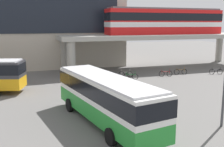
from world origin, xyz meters
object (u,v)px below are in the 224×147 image
object	(u,v)px
train	(165,21)
bicycle_green	(131,76)
bicycle_silver	(126,74)
bicycle_red	(166,74)
pedestrian_near_building	(101,76)
bicycle_brown	(181,72)
station_building	(16,3)
bicycle_black	(216,72)
bus_main	(105,95)

from	to	relation	value
train	bicycle_green	distance (m)	12.47
bicycle_silver	bicycle_red	xyz separation A→B (m)	(4.94, -1.37, 0.00)
bicycle_red	pedestrian_near_building	bearing A→B (deg)	-171.94
bicycle_brown	pedestrian_near_building	xyz separation A→B (m)	(-11.55, -1.86, 0.45)
station_building	pedestrian_near_building	size ratio (longest dim) A/B	18.50
train	bicycle_black	distance (m)	10.50
bus_main	bicycle_brown	bearing A→B (deg)	42.66
train	bicycle_black	bearing A→B (deg)	-62.39
bus_main	bicycle_black	size ratio (longest dim) A/B	6.63
station_building	bus_main	bearing A→B (deg)	-79.08
train	bus_main	xyz separation A→B (m)	(-15.41, -19.27, -5.04)
train	pedestrian_near_building	size ratio (longest dim) A/B	10.57
pedestrian_near_building	bicycle_red	bearing A→B (deg)	8.06
station_building	train	world-z (taller)	station_building
bus_main	bicycle_silver	xyz separation A→B (m)	(7.15, 14.30, -1.63)
bicycle_brown	train	bearing A→B (deg)	82.67
bicycle_brown	bicycle_silver	bearing A→B (deg)	174.08
bicycle_brown	bicycle_black	bearing A→B (deg)	-17.74
bicycle_black	pedestrian_near_building	size ratio (longest dim) A/B	0.99
bicycle_green	bicycle_red	bearing A→B (deg)	2.84
bus_main	pedestrian_near_building	xyz separation A→B (m)	(3.12, 11.66, -1.18)
bicycle_red	bicycle_brown	bearing A→B (deg)	12.87
bicycle_red	bicycle_brown	size ratio (longest dim) A/B	1.01
bus_main	bicycle_black	bearing A→B (deg)	32.23
station_building	train	xyz separation A→B (m)	(21.00, -9.70, -2.77)
bicycle_black	pedestrian_near_building	distance (m)	16.06
pedestrian_near_building	bicycle_brown	bearing A→B (deg)	9.15
train	station_building	bearing A→B (deg)	155.21
bicycle_red	pedestrian_near_building	xyz separation A→B (m)	(-8.97, -1.27, 0.45)
station_building	bicycle_silver	size ratio (longest dim) A/B	18.78
bicycle_green	pedestrian_near_building	xyz separation A→B (m)	(-4.06, -1.03, 0.45)
train	bicycle_red	world-z (taller)	train
bicycle_red	pedestrian_near_building	size ratio (longest dim) A/B	1.03
bicycle_red	bicycle_green	size ratio (longest dim) A/B	1.05
bicycle_black	bicycle_green	bearing A→B (deg)	177.11
station_building	bicycle_green	size ratio (longest dim) A/B	18.83
station_building	train	bearing A→B (deg)	-24.79
bicycle_red	bicycle_brown	world-z (taller)	same
bus_main	train	bearing A→B (deg)	51.34
bicycle_green	pedestrian_near_building	world-z (taller)	pedestrian_near_building
train	bicycle_black	xyz separation A→B (m)	(3.76, -7.18, -6.67)
bicycle_red	pedestrian_near_building	world-z (taller)	pedestrian_near_building
bus_main	bicycle_brown	distance (m)	20.02
train	bicycle_silver	distance (m)	11.72
bus_main	bicycle_green	size ratio (longest dim) A/B	6.68
bicycle_green	train	bearing A→B (deg)	38.66
station_building	bicycle_green	bearing A→B (deg)	-51.87
bicycle_silver	bicycle_brown	bearing A→B (deg)	-5.92
pedestrian_near_building	train	bearing A→B (deg)	31.75
bicycle_black	bicycle_red	size ratio (longest dim) A/B	0.96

